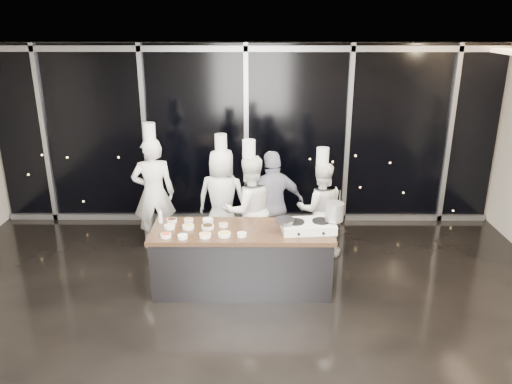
% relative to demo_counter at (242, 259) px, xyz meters
% --- Properties ---
extents(ground, '(9.00, 9.00, 0.00)m').
position_rel_demo_counter_xyz_m(ground, '(0.00, -0.90, -0.45)').
color(ground, black).
rests_on(ground, ground).
extents(room_shell, '(9.02, 7.02, 3.21)m').
position_rel_demo_counter_xyz_m(room_shell, '(0.18, -0.90, 1.79)').
color(room_shell, beige).
rests_on(room_shell, ground).
extents(window_wall, '(8.90, 0.11, 3.20)m').
position_rel_demo_counter_xyz_m(window_wall, '(0.00, 2.53, 1.14)').
color(window_wall, black).
rests_on(window_wall, ground).
extents(demo_counter, '(2.46, 0.86, 0.90)m').
position_rel_demo_counter_xyz_m(demo_counter, '(0.00, 0.00, 0.00)').
color(demo_counter, '#333237').
rests_on(demo_counter, ground).
extents(stove, '(0.74, 0.50, 0.14)m').
position_rel_demo_counter_xyz_m(stove, '(0.89, -0.03, 0.51)').
color(stove, white).
rests_on(stove, demo_counter).
extents(frying_pan, '(0.47, 0.29, 0.04)m').
position_rel_demo_counter_xyz_m(frying_pan, '(0.56, -0.08, 0.61)').
color(frying_pan, slate).
rests_on(frying_pan, stove).
extents(stock_pot, '(0.27, 0.27, 0.24)m').
position_rel_demo_counter_xyz_m(stock_pot, '(1.24, -0.01, 0.71)').
color(stock_pot, silver).
rests_on(stock_pot, stove).
extents(prep_bowls, '(1.13, 0.68, 0.05)m').
position_rel_demo_counter_xyz_m(prep_bowls, '(-0.59, -0.03, 0.47)').
color(prep_bowls, white).
rests_on(prep_bowls, demo_counter).
extents(squeeze_bottle, '(0.06, 0.06, 0.21)m').
position_rel_demo_counter_xyz_m(squeeze_bottle, '(-1.14, 0.21, 0.55)').
color(squeeze_bottle, white).
rests_on(squeeze_bottle, demo_counter).
extents(chef_far_left, '(0.74, 0.56, 2.07)m').
position_rel_demo_counter_xyz_m(chef_far_left, '(-1.46, 1.34, 0.49)').
color(chef_far_left, white).
rests_on(chef_far_left, ground).
extents(chef_left, '(0.90, 0.66, 1.90)m').
position_rel_demo_counter_xyz_m(chef_left, '(-0.36, 1.34, 0.39)').
color(chef_left, white).
rests_on(chef_left, ground).
extents(chef_center, '(1.00, 0.89, 1.93)m').
position_rel_demo_counter_xyz_m(chef_center, '(0.08, 0.84, 0.41)').
color(chef_center, white).
rests_on(chef_center, ground).
extents(guest, '(1.10, 0.76, 1.73)m').
position_rel_demo_counter_xyz_m(guest, '(0.44, 0.96, 0.41)').
color(guest, '#15173B').
rests_on(guest, ground).
extents(chef_right, '(0.76, 0.60, 1.75)m').
position_rel_demo_counter_xyz_m(chef_right, '(1.19, 1.10, 0.32)').
color(chef_right, white).
rests_on(chef_right, ground).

